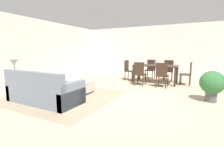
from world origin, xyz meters
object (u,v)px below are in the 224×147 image
object	(u,v)px
ottoman_table	(78,85)
dining_chair_far_right	(168,69)
dining_chair_head_west	(128,69)
side_table	(15,81)
dining_chair_near_right	(162,74)
dining_chair_head_east	(188,72)
table_lamp	(14,63)
dining_table	(156,67)
couch	(43,91)
dining_chair_near_left	(140,72)
dining_chair_far_left	(151,68)
vase_centerpiece	(155,63)
potted_plant	(212,84)

from	to	relation	value
ottoman_table	dining_chair_far_right	distance (m)	4.29
dining_chair_far_right	dining_chair_head_west	distance (m)	1.83
side_table	dining_chair_head_west	xyz separation A→B (m)	(2.12, 3.93, 0.06)
dining_chair_near_right	dining_chair_head_east	bearing A→B (deg)	44.79
dining_chair_near_right	table_lamp	bearing A→B (deg)	-140.67
dining_table	couch	bearing A→B (deg)	-117.24
dining_chair_near_left	dining_chair_far_left	size ratio (longest dim) A/B	1.00
dining_chair_far_left	vase_centerpiece	bearing A→B (deg)	-65.99
ottoman_table	dining_chair_near_right	bearing A→B (deg)	40.04
vase_centerpiece	potted_plant	xyz separation A→B (m)	(1.89, -1.86, -0.37)
couch	dining_chair_head_east	xyz separation A→B (m)	(3.29, 4.00, 0.22)
dining_chair_near_left	dining_chair_far_right	xyz separation A→B (m)	(0.83, 1.69, 0.00)
couch	dining_table	bearing A→B (deg)	62.76
table_lamp	potted_plant	xyz separation A→B (m)	(5.23, 1.98, -0.50)
dining_chair_near_left	dining_chair_far_right	size ratio (longest dim) A/B	1.00
side_table	dining_chair_near_left	distance (m)	4.22
table_lamp	dining_chair_near_right	distance (m)	4.88
ottoman_table	potted_plant	bearing A→B (deg)	12.60
couch	dining_chair_head_west	distance (m)	4.11
dining_chair_far_left	dining_chair_far_right	bearing A→B (deg)	-1.19
vase_centerpiece	dining_chair_far_left	bearing A→B (deg)	114.01
dining_chair_head_west	dining_chair_far_right	bearing A→B (deg)	26.12
couch	dining_chair_head_east	bearing A→B (deg)	50.52
dining_table	potted_plant	world-z (taller)	potted_plant
ottoman_table	dining_table	distance (m)	3.38
dining_chair_far_left	dining_chair_head_east	xyz separation A→B (m)	(1.66, -0.85, 0.00)
side_table	dining_chair_near_right	size ratio (longest dim) A/B	0.63
ottoman_table	potted_plant	xyz separation A→B (m)	(3.79, 0.85, 0.26)
dining_chair_near_right	dining_chair_far_left	size ratio (longest dim) A/B	1.00
table_lamp	dining_chair_far_left	world-z (taller)	table_lamp
dining_table	potted_plant	bearing A→B (deg)	-45.36
couch	dining_chair_near_left	xyz separation A→B (m)	(1.62, 3.13, 0.22)
ottoman_table	dining_table	size ratio (longest dim) A/B	0.55
dining_table	dining_chair_head_west	xyz separation A→B (m)	(-1.23, 0.04, -0.15)
couch	dining_chair_far_left	distance (m)	5.12
ottoman_table	dining_chair_near_right	xyz separation A→B (m)	(2.32, 1.95, 0.29)
dining_chair_near_right	couch	bearing A→B (deg)	-127.81
table_lamp	dining_chair_far_left	distance (m)	5.61
dining_chair_far_left	potted_plant	size ratio (longest dim) A/B	1.11
table_lamp	potted_plant	world-z (taller)	table_lamp
ottoman_table	table_lamp	distance (m)	1.99
dining_chair_far_left	potted_plant	distance (m)	3.60
dining_table	dining_chair_head_east	distance (m)	1.25
ottoman_table	table_lamp	world-z (taller)	table_lamp
dining_chair_near_right	vase_centerpiece	bearing A→B (deg)	118.61
dining_chair_far_left	vase_centerpiece	world-z (taller)	vase_centerpiece
ottoman_table	potted_plant	size ratio (longest dim) A/B	1.18
ottoman_table	vase_centerpiece	bearing A→B (deg)	55.01
dining_chair_near_left	dining_chair_head_east	size ratio (longest dim) A/B	1.00
dining_table	dining_chair_far_right	xyz separation A→B (m)	(0.41, 0.85, -0.15)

